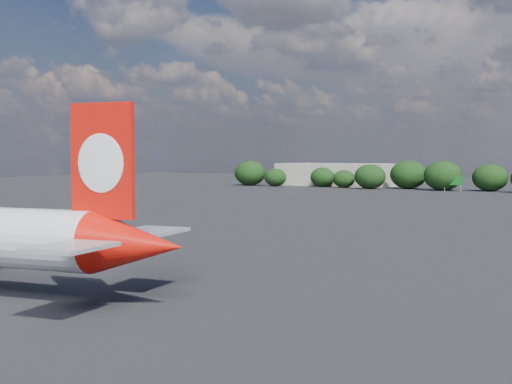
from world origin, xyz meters
The scene contains 3 objects.
ground centered at (0.00, 60.00, 0.00)m, with size 500.00×500.00×0.00m, color black.
terminal_building centered at (-65.00, 192.00, 4.00)m, with size 42.00×16.00×8.00m.
highway_sign centered at (-18.00, 176.00, 3.13)m, with size 6.00×0.30×4.50m.
Camera 1 is at (47.88, -37.87, 11.10)m, focal length 50.00 mm.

